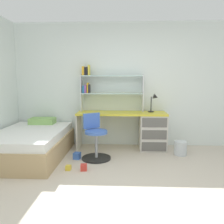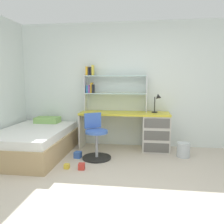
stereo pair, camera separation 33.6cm
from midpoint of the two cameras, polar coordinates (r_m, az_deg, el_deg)
ground_plane at (r=2.93m, az=5.20°, el=-20.97°), size 5.75×5.66×0.02m
room_shell at (r=3.97m, az=-11.37°, el=6.28°), size 5.75×5.66×2.61m
desk at (r=4.72m, az=10.91°, el=-4.31°), size 1.81×0.55×0.76m
bookshelf_hutch at (r=4.79m, az=1.01°, el=6.62°), size 1.30×0.22×0.96m
desk_lamp at (r=4.68m, az=13.42°, el=2.88°), size 0.20×0.16×0.38m
swivel_chair at (r=4.16m, az=-1.71°, el=-7.17°), size 0.52×0.52×0.81m
bed_platform at (r=4.53m, az=-16.85°, el=-7.18°), size 1.21×1.83×0.62m
waste_bin at (r=4.52m, az=19.44°, el=-8.92°), size 0.24×0.24×0.26m
toy_block_yellow_0 at (r=3.80m, az=-8.69°, el=-13.27°), size 0.08×0.08×0.08m
toy_block_red_1 at (r=3.74m, az=-4.99°, el=-13.40°), size 0.11×0.11×0.10m
toy_block_blue_2 at (r=4.26m, az=-6.27°, el=-10.59°), size 0.14×0.14×0.12m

